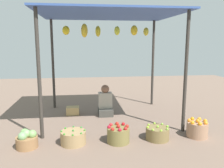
{
  "coord_description": "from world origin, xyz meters",
  "views": [
    {
      "loc": [
        -0.65,
        -5.53,
        1.82
      ],
      "look_at": [
        0.0,
        -0.59,
        0.95
      ],
      "focal_mm": 37.3,
      "sensor_mm": 36.0,
      "label": 1
    }
  ],
  "objects_px": {
    "basket_red_apples": "(118,135)",
    "basket_oranges": "(197,129)",
    "vendor_person": "(105,103)",
    "basket_green_chilies": "(73,137)",
    "wooden_crate_near_vendor": "(73,111)",
    "basket_limes": "(157,133)",
    "basket_cabbages": "(27,140)"
  },
  "relations": [
    {
      "from": "basket_cabbages",
      "to": "wooden_crate_near_vendor",
      "type": "relative_size",
      "value": 1.16
    },
    {
      "from": "basket_red_apples",
      "to": "wooden_crate_near_vendor",
      "type": "relative_size",
      "value": 1.29
    },
    {
      "from": "basket_cabbages",
      "to": "wooden_crate_near_vendor",
      "type": "bearing_deg",
      "value": 68.32
    },
    {
      "from": "vendor_person",
      "to": "basket_red_apples",
      "type": "relative_size",
      "value": 1.87
    },
    {
      "from": "basket_oranges",
      "to": "basket_green_chilies",
      "type": "bearing_deg",
      "value": -179.55
    },
    {
      "from": "vendor_person",
      "to": "basket_oranges",
      "type": "relative_size",
      "value": 1.91
    },
    {
      "from": "basket_red_apples",
      "to": "basket_cabbages",
      "type": "bearing_deg",
      "value": -179.6
    },
    {
      "from": "vendor_person",
      "to": "basket_oranges",
      "type": "distance_m",
      "value": 2.35
    },
    {
      "from": "vendor_person",
      "to": "wooden_crate_near_vendor",
      "type": "relative_size",
      "value": 2.4
    },
    {
      "from": "wooden_crate_near_vendor",
      "to": "basket_green_chilies",
      "type": "bearing_deg",
      "value": -87.77
    },
    {
      "from": "basket_limes",
      "to": "wooden_crate_near_vendor",
      "type": "bearing_deg",
      "value": 132.64
    },
    {
      "from": "wooden_crate_near_vendor",
      "to": "basket_cabbages",
      "type": "bearing_deg",
      "value": -111.68
    },
    {
      "from": "basket_cabbages",
      "to": "wooden_crate_near_vendor",
      "type": "xyz_separation_m",
      "value": [
        0.74,
        1.86,
        -0.04
      ]
    },
    {
      "from": "basket_cabbages",
      "to": "basket_red_apples",
      "type": "bearing_deg",
      "value": 0.4
    },
    {
      "from": "wooden_crate_near_vendor",
      "to": "basket_oranges",
      "type": "bearing_deg",
      "value": -35.67
    },
    {
      "from": "basket_green_chilies",
      "to": "basket_red_apples",
      "type": "relative_size",
      "value": 1.11
    },
    {
      "from": "basket_green_chilies",
      "to": "basket_cabbages",
      "type": "bearing_deg",
      "value": -176.21
    },
    {
      "from": "basket_cabbages",
      "to": "basket_red_apples",
      "type": "xyz_separation_m",
      "value": [
        1.63,
        0.01,
        0.0
      ]
    },
    {
      "from": "basket_limes",
      "to": "basket_oranges",
      "type": "distance_m",
      "value": 0.82
    },
    {
      "from": "basket_limes",
      "to": "basket_green_chilies",
      "type": "bearing_deg",
      "value": 179.77
    },
    {
      "from": "basket_cabbages",
      "to": "basket_green_chilies",
      "type": "distance_m",
      "value": 0.81
    },
    {
      "from": "basket_green_chilies",
      "to": "basket_limes",
      "type": "relative_size",
      "value": 1.04
    },
    {
      "from": "basket_oranges",
      "to": "wooden_crate_near_vendor",
      "type": "bearing_deg",
      "value": 144.33
    },
    {
      "from": "basket_red_apples",
      "to": "basket_oranges",
      "type": "xyz_separation_m",
      "value": [
        1.59,
        0.06,
        0.01
      ]
    },
    {
      "from": "wooden_crate_near_vendor",
      "to": "basket_limes",
      "type": "bearing_deg",
      "value": -47.36
    },
    {
      "from": "vendor_person",
      "to": "basket_limes",
      "type": "bearing_deg",
      "value": -63.87
    },
    {
      "from": "vendor_person",
      "to": "basket_green_chilies",
      "type": "bearing_deg",
      "value": -114.42
    },
    {
      "from": "basket_cabbages",
      "to": "wooden_crate_near_vendor",
      "type": "height_order",
      "value": "basket_cabbages"
    },
    {
      "from": "basket_cabbages",
      "to": "basket_red_apples",
      "type": "distance_m",
      "value": 1.63
    },
    {
      "from": "basket_limes",
      "to": "wooden_crate_near_vendor",
      "type": "height_order",
      "value": "basket_limes"
    },
    {
      "from": "vendor_person",
      "to": "basket_green_chilies",
      "type": "xyz_separation_m",
      "value": [
        -0.77,
        -1.69,
        -0.18
      ]
    },
    {
      "from": "basket_green_chilies",
      "to": "basket_limes",
      "type": "xyz_separation_m",
      "value": [
        1.6,
        -0.01,
        -0.0
      ]
    }
  ]
}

